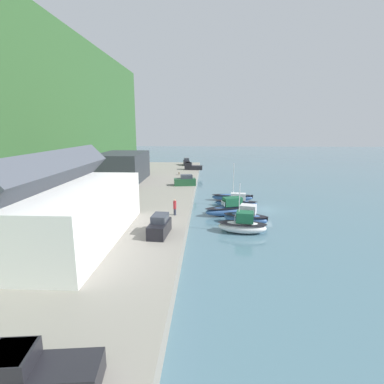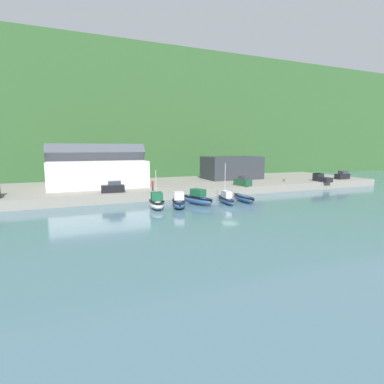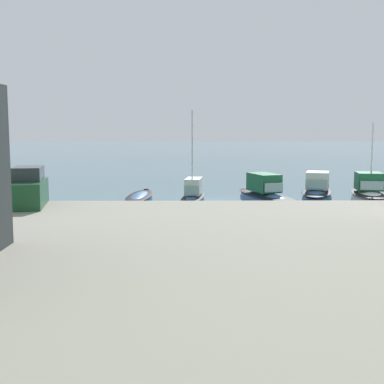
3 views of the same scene
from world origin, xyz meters
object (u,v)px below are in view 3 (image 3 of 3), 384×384
(moored_boat_0, at_px, (369,196))
(moored_boat_4, at_px, (140,201))
(moored_boat_1, at_px, (317,195))
(parked_car_1, at_px, (28,189))
(moored_boat_3, at_px, (193,198))
(moored_boat_2, at_px, (266,198))

(moored_boat_0, height_order, moored_boat_4, moored_boat_0)
(moored_boat_4, bearing_deg, moored_boat_1, -172.97)
(parked_car_1, bearing_deg, moored_boat_1, -160.81)
(moored_boat_4, xyz_separation_m, parked_car_1, (5.39, 8.89, 1.93))
(moored_boat_4, bearing_deg, parked_car_1, 62.33)
(moored_boat_3, relative_size, parked_car_1, 1.64)
(moored_boat_2, distance_m, moored_boat_3, 5.29)
(moored_boat_1, height_order, parked_car_1, parked_car_1)
(moored_boat_0, distance_m, moored_boat_2, 7.70)
(moored_boat_1, bearing_deg, moored_boat_3, 19.23)
(moored_boat_2, xyz_separation_m, parked_car_1, (14.36, 7.83, 1.60))
(moored_boat_0, distance_m, moored_boat_3, 12.74)
(moored_boat_2, xyz_separation_m, moored_boat_4, (8.98, -1.06, -0.34))
(moored_boat_0, xyz_separation_m, moored_boat_4, (16.61, -0.09, -0.34))
(moored_boat_4, bearing_deg, moored_boat_2, 176.84)
(moored_boat_1, relative_size, parked_car_1, 1.45)
(moored_boat_2, bearing_deg, moored_boat_0, 168.45)
(moored_boat_2, xyz_separation_m, moored_boat_3, (5.10, -1.39, -0.18))
(moored_boat_3, bearing_deg, moored_boat_1, -169.42)
(moored_boat_1, xyz_separation_m, parked_car_1, (18.44, 9.68, 1.61))
(moored_boat_0, relative_size, moored_boat_3, 0.88)
(moored_boat_1, relative_size, moored_boat_4, 0.85)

